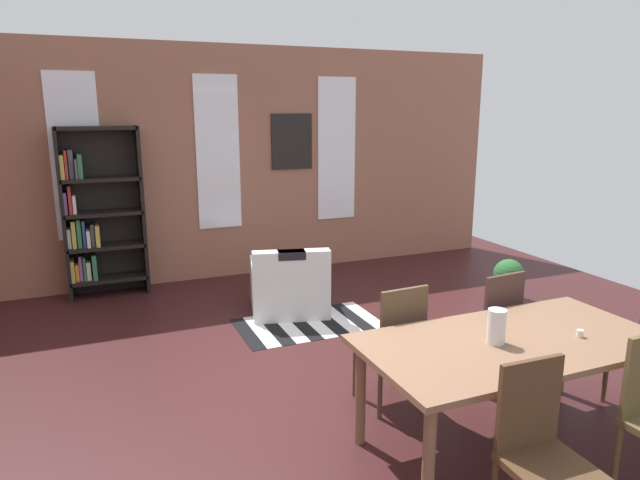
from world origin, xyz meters
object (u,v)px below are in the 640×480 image
dining_chair_near_left (541,450)px  armchair_white (289,287)px  dining_table (512,351)px  dining_chair_far_left (394,342)px  vase_on_table (496,327)px  potted_plant_by_shelf (508,277)px  dining_chair_far_right (491,324)px  bookshelf_tall (97,214)px

dining_chair_near_left → armchair_white: (-0.03, 3.64, -0.23)m
dining_table → dining_chair_near_left: size_ratio=2.04×
dining_chair_far_left → armchair_white: (-0.03, 2.20, -0.23)m
dining_table → vase_on_table: bearing=-180.0°
dining_chair_near_left → potted_plant_by_shelf: dining_chair_near_left is taller
dining_chair_far_right → bookshelf_tall: size_ratio=0.48×
armchair_white → dining_chair_far_left: bearing=-89.3°
vase_on_table → armchair_white: 2.99m
dining_chair_far_right → dining_chair_far_left: (-0.88, -0.00, 0.00)m
bookshelf_tall → armchair_white: bookshelf_tall is taller
dining_chair_far_left → dining_chair_near_left: size_ratio=1.00×
dining_chair_near_left → dining_chair_far_left: bearing=89.9°
armchair_white → vase_on_table: bearing=-83.8°
dining_chair_far_right → dining_chair_near_left: (-0.88, -1.45, 0.00)m
dining_chair_near_left → dining_chair_far_right: bearing=58.8°
dining_table → dining_chair_near_left: 0.86m
dining_chair_far_left → potted_plant_by_shelf: dining_chair_far_left is taller
dining_chair_far_left → bookshelf_tall: (-1.87, 3.59, 0.46)m
dining_chair_near_left → armchair_white: dining_chair_near_left is taller
dining_chair_far_right → potted_plant_by_shelf: 2.27m
dining_table → armchair_white: bearing=98.9°
dining_table → potted_plant_by_shelf: dining_table is taller
dining_chair_far_right → armchair_white: (-0.90, 2.20, -0.23)m
vase_on_table → bookshelf_tall: (-2.16, 4.31, 0.12)m
bookshelf_tall → potted_plant_by_shelf: bookshelf_tall is taller
dining_chair_near_left → potted_plant_by_shelf: bearing=51.1°
dining_table → bookshelf_tall: (-2.30, 4.31, 0.31)m
potted_plant_by_shelf → armchair_white: bearing=166.5°
dining_chair_far_right → armchair_white: dining_chair_far_right is taller
dining_chair_far_left → dining_table: bearing=-59.1°
armchair_white → dining_table: bearing=-81.1°
potted_plant_by_shelf → dining_chair_near_left: bearing=-128.9°
vase_on_table → potted_plant_by_shelf: size_ratio=0.47×
dining_chair_near_left → bookshelf_tall: size_ratio=0.48×
bookshelf_tall → armchair_white: 2.41m
vase_on_table → dining_chair_far_left: (-0.29, 0.72, -0.34)m
bookshelf_tall → potted_plant_by_shelf: bearing=-24.6°
potted_plant_by_shelf → vase_on_table: bearing=-132.9°
dining_chair_far_left → potted_plant_by_shelf: size_ratio=2.01×
vase_on_table → armchair_white: (-0.32, 2.92, -0.57)m
potted_plant_by_shelf → dining_chair_far_right: bearing=-134.6°
dining_chair_near_left → armchair_white: 3.65m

